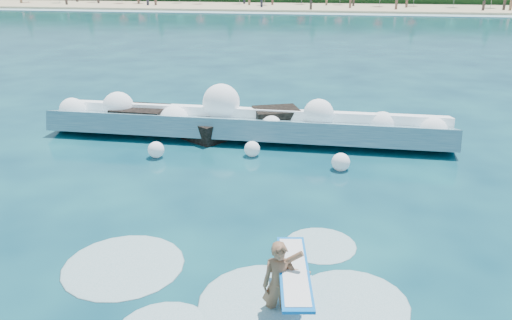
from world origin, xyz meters
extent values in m
plane|color=#082B41|center=(0.00, 0.00, 0.00)|extent=(200.00, 200.00, 0.00)
cube|color=tan|center=(0.00, 78.00, 0.20)|extent=(140.00, 20.00, 0.40)
cube|color=silver|center=(0.00, 67.00, 0.04)|extent=(140.00, 5.00, 0.08)
cube|color=teal|center=(0.18, 7.44, 0.40)|extent=(15.98, 2.43, 1.33)
cube|color=white|center=(0.18, 8.24, 0.80)|extent=(15.98, 1.13, 0.62)
cube|color=black|center=(-4.39, 7.81, 0.40)|extent=(2.20, 1.68, 1.16)
cube|color=black|center=(-1.39, 7.01, 0.31)|extent=(2.04, 1.94, 0.89)
cube|color=black|center=(1.31, 8.21, 0.44)|extent=(2.19, 1.98, 1.25)
imported|color=brown|center=(2.82, -3.14, 0.61)|extent=(0.71, 0.50, 1.84)
cube|color=blue|center=(3.10, -3.09, 0.92)|extent=(0.97, 2.58, 0.06)
cube|color=white|center=(3.10, -3.09, 0.94)|extent=(0.84, 2.35, 0.06)
sphere|color=white|center=(-7.16, 7.28, 0.85)|extent=(1.08, 1.08, 1.08)
sphere|color=white|center=(-5.34, 7.79, 0.94)|extent=(1.31, 1.31, 1.31)
sphere|color=white|center=(-2.79, 7.38, 0.61)|extent=(1.21, 1.21, 1.21)
sphere|color=white|center=(-0.97, 8.13, 1.26)|extent=(1.53, 1.53, 1.53)
sphere|color=white|center=(1.19, 7.40, 0.56)|extent=(0.88, 0.88, 0.88)
sphere|color=white|center=(3.05, 7.50, 1.12)|extent=(1.18, 1.18, 1.18)
sphere|color=white|center=(5.53, 7.93, 0.68)|extent=(1.04, 1.04, 1.04)
sphere|color=white|center=(7.33, 7.15, 0.77)|extent=(1.01, 1.01, 1.01)
sphere|color=white|center=(-2.61, 4.73, 0.30)|extent=(0.59, 0.59, 0.59)
sphere|color=white|center=(0.78, 5.44, 0.28)|extent=(0.58, 0.58, 0.58)
sphere|color=white|center=(3.97, 4.65, 0.27)|extent=(0.63, 0.63, 0.63)
ellipsoid|color=silver|center=(2.56, -2.96, 0.00)|extent=(2.87, 2.87, 0.14)
ellipsoid|color=silver|center=(4.26, -2.64, 0.00)|extent=(2.40, 2.40, 0.12)
ellipsoid|color=silver|center=(-0.92, -2.12, 0.00)|extent=(2.81, 2.81, 0.14)
ellipsoid|color=silver|center=(3.53, -0.46, 0.00)|extent=(1.79, 1.79, 0.09)
cube|color=#3F332D|center=(-18.07, 69.90, 0.78)|extent=(0.35, 0.22, 1.39)
cube|color=#8C664C|center=(-54.34, 70.97, 1.18)|extent=(0.35, 0.22, 1.56)
cube|color=#262633|center=(-3.03, 74.44, 1.08)|extent=(0.35, 0.22, 1.36)
cube|color=brown|center=(11.96, 72.27, 1.17)|extent=(0.35, 0.22, 1.54)
cube|color=#3F332D|center=(-13.42, 70.79, 1.09)|extent=(0.35, 0.22, 1.39)
cube|color=#8C664C|center=(-29.95, 68.29, 0.86)|extent=(0.35, 0.22, 1.56)
cube|color=brown|center=(14.03, 76.84, 1.14)|extent=(0.35, 0.22, 1.48)
cube|color=#3F332D|center=(-14.02, 77.19, 1.09)|extent=(0.35, 0.22, 1.39)
cube|color=#8C664C|center=(9.72, 78.59, 1.13)|extent=(0.35, 0.22, 1.46)
cube|color=brown|center=(-2.59, 79.56, 1.21)|extent=(0.35, 0.22, 1.62)
cube|color=#3F332D|center=(-14.72, 70.12, 1.13)|extent=(0.35, 0.22, 1.46)
cube|color=#8C664C|center=(-15.33, 74.81, 1.19)|extent=(0.35, 0.22, 1.58)
cube|color=#262633|center=(7.17, 75.98, 1.21)|extent=(0.35, 0.22, 1.62)
cube|color=brown|center=(2.20, 76.16, 1.13)|extent=(0.35, 0.22, 1.45)
cube|color=#3F332D|center=(23.42, 77.92, 1.10)|extent=(0.35, 0.22, 1.39)
cube|color=#8C664C|center=(-9.46, 73.34, 1.11)|extent=(0.35, 0.22, 1.42)
cube|color=#262633|center=(-20.49, 76.57, 1.17)|extent=(0.35, 0.22, 1.54)
cube|color=brown|center=(16.47, 78.55, 1.09)|extent=(0.35, 0.22, 1.37)
cube|color=#3F332D|center=(-1.82, 79.49, 1.15)|extent=(0.35, 0.22, 1.50)
cube|color=#3F332D|center=(17.09, 70.95, 1.13)|extent=(0.35, 0.22, 1.47)
camera|label=1|loc=(3.72, -11.34, 6.41)|focal=35.00mm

